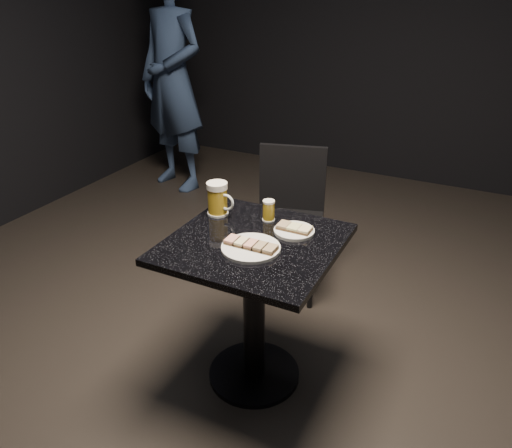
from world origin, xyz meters
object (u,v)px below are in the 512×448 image
object	(u,v)px
patron	(173,80)
beer_tumbler	(269,211)
plate_large	(251,248)
chair	(289,211)
plate_small	(294,231)
table	(254,288)
beer_mug	(218,199)

from	to	relation	value
patron	beer_tumbler	distance (m)	2.43
plate_large	chair	size ratio (longest dim) A/B	0.28
plate_small	table	bearing A→B (deg)	-130.20
plate_small	beer_tumbler	distance (m)	0.17
plate_large	table	world-z (taller)	plate_large
plate_large	chair	distance (m)	0.96
table	plate_large	bearing A→B (deg)	-72.53
patron	beer_tumbler	size ratio (longest dim) A/B	19.48
chair	beer_mug	bearing A→B (deg)	-96.86
beer_tumbler	chair	bearing A→B (deg)	104.14
patron	beer_tumbler	bearing A→B (deg)	-30.21
plate_large	beer_mug	world-z (taller)	beer_mug
patron	chair	world-z (taller)	patron
patron	beer_mug	size ratio (longest dim) A/B	12.08
plate_large	plate_small	size ratio (longest dim) A/B	1.37
plate_small	beer_mug	size ratio (longest dim) A/B	1.13
plate_large	patron	distance (m)	2.67
plate_large	table	distance (m)	0.26
chair	table	bearing A→B (deg)	-77.38
plate_small	beer_mug	bearing A→B (deg)	178.17
plate_large	patron	xyz separation A→B (m)	(-1.77, 1.99, 0.20)
plate_small	patron	world-z (taller)	patron
beer_mug	chair	size ratio (longest dim) A/B	0.18
plate_large	plate_small	bearing A→B (deg)	65.36
plate_large	chair	world-z (taller)	chair
plate_large	beer_tumbler	distance (m)	0.29
plate_small	table	xyz separation A→B (m)	(-0.12, -0.15, -0.25)
table	plate_small	bearing A→B (deg)	49.80
beer_mug	plate_small	bearing A→B (deg)	-1.83
table	beer_tumbler	size ratio (longest dim) A/B	7.65
plate_large	plate_small	distance (m)	0.24
plate_small	beer_tumbler	bearing A→B (deg)	158.37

